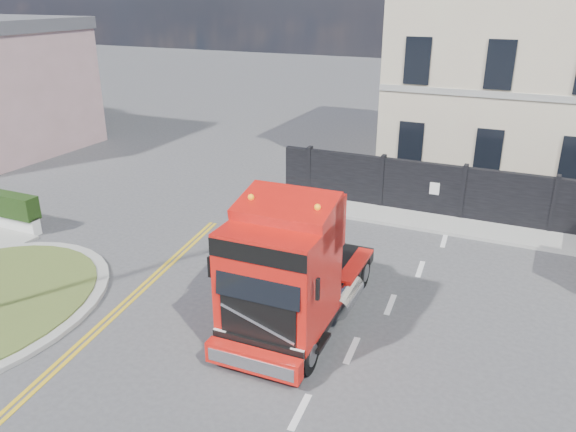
% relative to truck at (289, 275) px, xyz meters
% --- Properties ---
extents(ground, '(120.00, 120.00, 0.00)m').
position_rel_truck_xyz_m(ground, '(-1.31, 0.31, -1.58)').
color(ground, '#424244').
rests_on(ground, ground).
extents(hoarding_fence, '(18.80, 0.25, 2.00)m').
position_rel_truck_xyz_m(hoarding_fence, '(5.25, 9.31, -0.58)').
color(hoarding_fence, black).
rests_on(hoarding_fence, ground).
extents(georgian_building, '(12.30, 10.30, 12.80)m').
position_rel_truck_xyz_m(georgian_building, '(4.69, 16.81, 4.19)').
color(georgian_building, beige).
rests_on(georgian_building, ground).
extents(pavement_far, '(20.00, 1.60, 0.12)m').
position_rel_truck_xyz_m(pavement_far, '(4.69, 8.41, -1.52)').
color(pavement_far, '#989892').
rests_on(pavement_far, ground).
extents(truck, '(2.32, 5.92, 3.52)m').
position_rel_truck_xyz_m(truck, '(0.00, 0.00, 0.00)').
color(truck, black).
rests_on(truck, ground).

